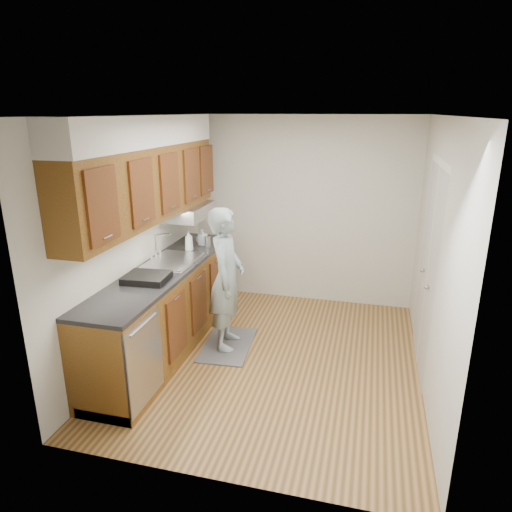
{
  "coord_description": "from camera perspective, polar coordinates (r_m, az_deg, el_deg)",
  "views": [
    {
      "loc": [
        0.9,
        -4.23,
        2.54
      ],
      "look_at": [
        -0.25,
        0.25,
        1.06
      ],
      "focal_mm": 32.0,
      "sensor_mm": 36.0,
      "label": 1
    }
  ],
  "objects": [
    {
      "name": "ceiling",
      "position": [
        4.33,
        2.54,
        17.15
      ],
      "size": [
        3.5,
        3.5,
        0.0
      ],
      "primitive_type": "plane",
      "rotation": [
        3.14,
        0.0,
        0.0
      ],
      "color": "white",
      "rests_on": "wall_left"
    },
    {
      "name": "counter",
      "position": [
        5.15,
        -11.02,
        -6.11
      ],
      "size": [
        0.64,
        2.8,
        1.3
      ],
      "color": "brown",
      "rests_on": "floor"
    },
    {
      "name": "dish_rack",
      "position": [
        4.62,
        -13.49,
        -2.66
      ],
      "size": [
        0.44,
        0.38,
        0.07
      ],
      "primitive_type": "cube",
      "rotation": [
        0.0,
        0.0,
        0.07
      ],
      "color": "black",
      "rests_on": "counter"
    },
    {
      "name": "closet_door",
      "position": [
        4.82,
        20.67,
        -1.82
      ],
      "size": [
        0.02,
        1.22,
        2.05
      ],
      "primitive_type": "cube",
      "color": "silver",
      "rests_on": "wall_right"
    },
    {
      "name": "soap_bottle_b",
      "position": [
        5.72,
        -6.68,
        2.38
      ],
      "size": [
        0.1,
        0.1,
        0.2
      ],
      "primitive_type": "imported",
      "rotation": [
        0.0,
        0.0,
        -0.08
      ],
      "color": "silver",
      "rests_on": "counter"
    },
    {
      "name": "soap_bottle_a",
      "position": [
        5.47,
        -8.39,
        1.89
      ],
      "size": [
        0.13,
        0.13,
        0.26
      ],
      "primitive_type": "imported",
      "rotation": [
        0.0,
        0.0,
        0.38
      ],
      "color": "silver",
      "rests_on": "counter"
    },
    {
      "name": "steel_can",
      "position": [
        5.63,
        -6.08,
        1.76
      ],
      "size": [
        0.09,
        0.09,
        0.13
      ],
      "primitive_type": "cylinder",
      "rotation": [
        0.0,
        0.0,
        0.3
      ],
      "color": "#A5A5AA",
      "rests_on": "counter"
    },
    {
      "name": "person",
      "position": [
        4.91,
        -3.73,
        -1.75
      ],
      "size": [
        0.49,
        0.68,
        1.78
      ],
      "primitive_type": "imported",
      "rotation": [
        0.0,
        0.0,
        1.69
      ],
      "color": "#869EA4",
      "rests_on": "floor_mat"
    },
    {
      "name": "upper_cabinets",
      "position": [
        4.86,
        -13.23,
        10.26
      ],
      "size": [
        0.47,
        2.8,
        1.21
      ],
      "color": "brown",
      "rests_on": "wall_left"
    },
    {
      "name": "floor_mat",
      "position": [
        5.28,
        -3.53,
        -11.01
      ],
      "size": [
        0.58,
        0.91,
        0.02
      ],
      "primitive_type": "cube",
      "rotation": [
        0.0,
        0.0,
        0.07
      ],
      "color": "slate",
      "rests_on": "floor"
    },
    {
      "name": "wall_left",
      "position": [
        5.04,
        -14.61,
        2.27
      ],
      "size": [
        0.02,
        3.5,
        2.5
      ],
      "primitive_type": "cube",
      "color": "beige",
      "rests_on": "floor"
    },
    {
      "name": "wall_right",
      "position": [
        4.47,
        21.48,
        -0.35
      ],
      "size": [
        0.02,
        3.5,
        2.5
      ],
      "primitive_type": "cube",
      "color": "beige",
      "rests_on": "floor"
    },
    {
      "name": "wall_back",
      "position": [
        6.19,
        5.78,
        5.58
      ],
      "size": [
        3.0,
        0.02,
        2.5
      ],
      "primitive_type": "cube",
      "color": "beige",
      "rests_on": "floor"
    },
    {
      "name": "soap_bottle_c",
      "position": [
        5.77,
        -6.87,
        2.36
      ],
      "size": [
        0.18,
        0.18,
        0.17
      ],
      "primitive_type": "imported",
      "rotation": [
        0.0,
        0.0,
        0.46
      ],
      "color": "silver",
      "rests_on": "counter"
    },
    {
      "name": "floor",
      "position": [
        5.02,
        2.15,
        -12.71
      ],
      "size": [
        3.5,
        3.5,
        0.0
      ],
      "primitive_type": "plane",
      "color": "#A0703C",
      "rests_on": "ground"
    }
  ]
}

